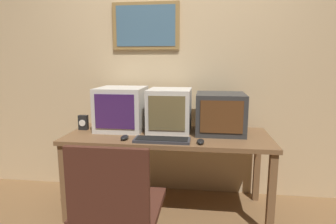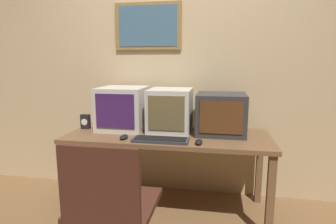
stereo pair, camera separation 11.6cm
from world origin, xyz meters
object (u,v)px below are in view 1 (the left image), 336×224
object	(u,v)px
keyboard_main	(162,140)
mouse_near_keyboard	(200,141)
monitor_center	(170,110)
mouse_far_corner	(125,137)
monitor_left	(122,109)
monitor_right	(220,113)
office_chair	(118,221)
desk_clock	(83,122)

from	to	relation	value
keyboard_main	mouse_near_keyboard	bearing A→B (deg)	-3.43
monitor_center	mouse_far_corner	distance (m)	0.50
monitor_left	mouse_far_corner	bearing A→B (deg)	-70.45
monitor_left	monitor_right	xyz separation A→B (m)	(0.90, -0.01, -0.02)
monitor_right	mouse_far_corner	distance (m)	0.86
mouse_far_corner	office_chair	size ratio (longest dim) A/B	0.13
monitor_right	keyboard_main	size ratio (longest dim) A/B	0.95
monitor_right	office_chair	world-z (taller)	monitor_right
office_chair	mouse_near_keyboard	bearing A→B (deg)	50.78
monitor_left	keyboard_main	size ratio (longest dim) A/B	0.97
office_chair	monitor_right	bearing A→B (deg)	55.89
monitor_right	mouse_near_keyboard	bearing A→B (deg)	-114.29
keyboard_main	mouse_near_keyboard	world-z (taller)	mouse_near_keyboard
monitor_left	monitor_center	size ratio (longest dim) A/B	1.05
monitor_left	office_chair	distance (m)	1.13
mouse_near_keyboard	desk_clock	bearing A→B (deg)	163.90
desk_clock	monitor_right	bearing A→B (deg)	2.23
mouse_far_corner	monitor_right	bearing A→B (deg)	22.91
monitor_center	desk_clock	bearing A→B (deg)	-175.89
monitor_center	mouse_near_keyboard	world-z (taller)	monitor_center
monitor_center	office_chair	xyz separation A→B (m)	(-0.20, -0.96, -0.52)
keyboard_main	office_chair	xyz separation A→B (m)	(-0.18, -0.61, -0.35)
mouse_far_corner	office_chair	xyz separation A→B (m)	(0.13, -0.62, -0.35)
monitor_center	mouse_near_keyboard	size ratio (longest dim) A/B	3.46
monitor_left	mouse_near_keyboard	xyz separation A→B (m)	(0.73, -0.38, -0.18)
monitor_left	mouse_near_keyboard	bearing A→B (deg)	-27.12
mouse_far_corner	desk_clock	xyz separation A→B (m)	(-0.47, 0.28, 0.05)
monitor_center	mouse_far_corner	bearing A→B (deg)	-134.24
desk_clock	office_chair	distance (m)	1.16
monitor_center	keyboard_main	world-z (taller)	monitor_center
office_chair	monitor_center	bearing A→B (deg)	78.42
desk_clock	mouse_near_keyboard	bearing A→B (deg)	-16.10
monitor_left	office_chair	world-z (taller)	monitor_left
desk_clock	monitor_center	bearing A→B (deg)	4.11
monitor_center	mouse_near_keyboard	bearing A→B (deg)	-52.54
keyboard_main	desk_clock	bearing A→B (deg)	159.35
monitor_left	monitor_right	distance (m)	0.90
monitor_center	keyboard_main	bearing A→B (deg)	-92.98
monitor_left	mouse_far_corner	xyz separation A→B (m)	(0.12, -0.34, -0.18)
monitor_center	monitor_right	bearing A→B (deg)	-1.14
monitor_left	monitor_center	bearing A→B (deg)	-0.60
keyboard_main	desk_clock	world-z (taller)	desk_clock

